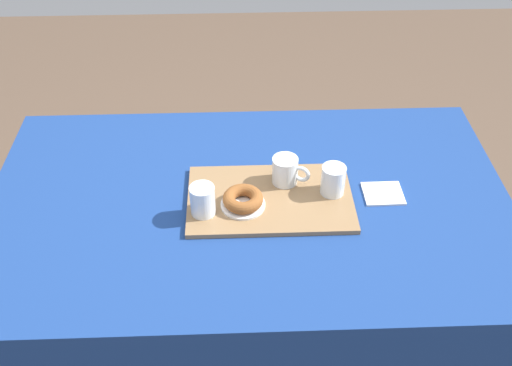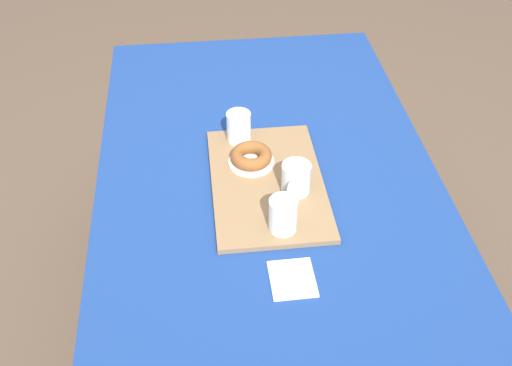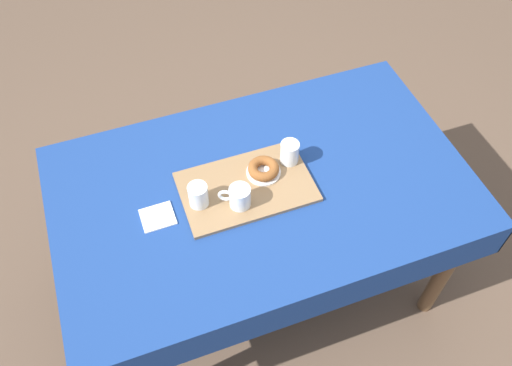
{
  "view_description": "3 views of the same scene",
  "coord_description": "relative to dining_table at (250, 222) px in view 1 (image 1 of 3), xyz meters",
  "views": [
    {
      "loc": [
        -0.03,
        -1.31,
        1.92
      ],
      "look_at": [
        0.02,
        0.01,
        0.81
      ],
      "focal_mm": 42.25,
      "sensor_mm": 36.0,
      "label": 1
    },
    {
      "loc": [
        1.28,
        -0.18,
        1.84
      ],
      "look_at": [
        0.07,
        -0.04,
        0.78
      ],
      "focal_mm": 42.63,
      "sensor_mm": 36.0,
      "label": 2
    },
    {
      "loc": [
        0.42,
        1.09,
        2.29
      ],
      "look_at": [
        0.04,
        0.03,
        0.82
      ],
      "focal_mm": 37.07,
      "sensor_mm": 36.0,
      "label": 3
    }
  ],
  "objects": [
    {
      "name": "serving_tray",
      "position": [
        0.06,
        -0.01,
        0.1
      ],
      "size": [
        0.48,
        0.3,
        0.01
      ],
      "primitive_type": "cube",
      "color": "olive",
      "rests_on": "dining_table"
    },
    {
      "name": "dining_table",
      "position": [
        0.0,
        0.0,
        0.0
      ],
      "size": [
        1.53,
        0.93,
        0.76
      ],
      "color": "navy",
      "rests_on": "ground"
    },
    {
      "name": "sugar_donut_left",
      "position": [
        -0.02,
        -0.04,
        0.13
      ],
      "size": [
        0.11,
        0.11,
        0.04
      ],
      "primitive_type": "torus",
      "color": "brown",
      "rests_on": "donut_plate_left"
    },
    {
      "name": "paper_napkin",
      "position": [
        0.39,
        0.01,
        0.09
      ],
      "size": [
        0.12,
        0.1,
        0.01
      ],
      "primitive_type": "cube",
      "rotation": [
        0.0,
        0.0,
        0.01
      ],
      "color": "white",
      "rests_on": "dining_table"
    },
    {
      "name": "water_glass_far",
      "position": [
        -0.13,
        -0.07,
        0.15
      ],
      "size": [
        0.07,
        0.07,
        0.09
      ],
      "color": "white",
      "rests_on": "serving_tray"
    },
    {
      "name": "tea_mug_left",
      "position": [
        0.11,
        0.06,
        0.14
      ],
      "size": [
        0.11,
        0.08,
        0.08
      ],
      "color": "white",
      "rests_on": "serving_tray"
    },
    {
      "name": "ground_plane",
      "position": [
        0.0,
        0.0,
        -0.67
      ],
      "size": [
        6.0,
        6.0,
        0.0
      ],
      "primitive_type": "plane",
      "color": "brown"
    },
    {
      "name": "water_glass_near",
      "position": [
        0.24,
        0.01,
        0.15
      ],
      "size": [
        0.07,
        0.07,
        0.09
      ],
      "color": "white",
      "rests_on": "serving_tray"
    },
    {
      "name": "donut_plate_left",
      "position": [
        -0.02,
        -0.04,
        0.11
      ],
      "size": [
        0.13,
        0.13,
        0.01
      ],
      "primitive_type": "cylinder",
      "color": "white",
      "rests_on": "serving_tray"
    }
  ]
}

